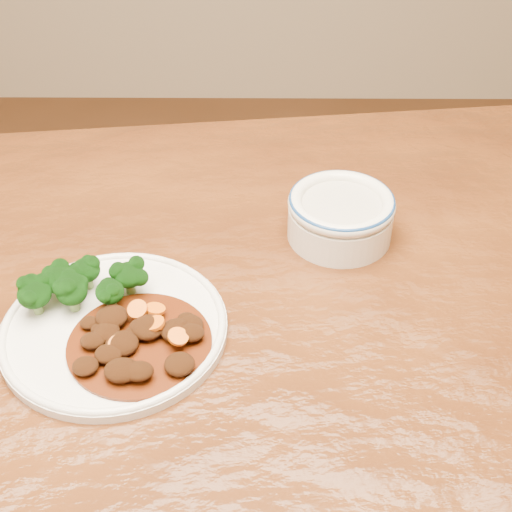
{
  "coord_description": "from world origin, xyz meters",
  "views": [
    {
      "loc": [
        0.07,
        -0.57,
        1.32
      ],
      "look_at": [
        0.07,
        0.09,
        0.77
      ],
      "focal_mm": 50.0,
      "sensor_mm": 36.0,
      "label": 1
    }
  ],
  "objects": [
    {
      "name": "dining_table",
      "position": [
        0.0,
        0.0,
        0.67
      ],
      "size": [
        1.6,
        1.07,
        0.75
      ],
      "rotation": [
        0.0,
        0.0,
        0.12
      ],
      "color": "#5A2C10",
      "rests_on": "ground"
    },
    {
      "name": "broccoli_florets",
      "position": [
        -0.13,
        0.02,
        0.79
      ],
      "size": [
        0.13,
        0.08,
        0.04
      ],
      "color": "#72944C",
      "rests_on": "dinner_plate"
    },
    {
      "name": "dip_bowl",
      "position": [
        0.17,
        0.15,
        0.78
      ],
      "size": [
        0.14,
        0.14,
        0.06
      ],
      "rotation": [
        0.0,
        0.0,
        -0.13
      ],
      "color": "silver",
      "rests_on": "dining_table"
    },
    {
      "name": "mince_stew",
      "position": [
        -0.06,
        -0.05,
        0.77
      ],
      "size": [
        0.15,
        0.15,
        0.03
      ],
      "color": "#4F1D08",
      "rests_on": "dinner_plate"
    },
    {
      "name": "dinner_plate",
      "position": [
        -0.09,
        -0.02,
        0.76
      ],
      "size": [
        0.25,
        0.25,
        0.02
      ],
      "rotation": [
        0.0,
        0.0,
        -0.01
      ],
      "color": "white",
      "rests_on": "dining_table"
    }
  ]
}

